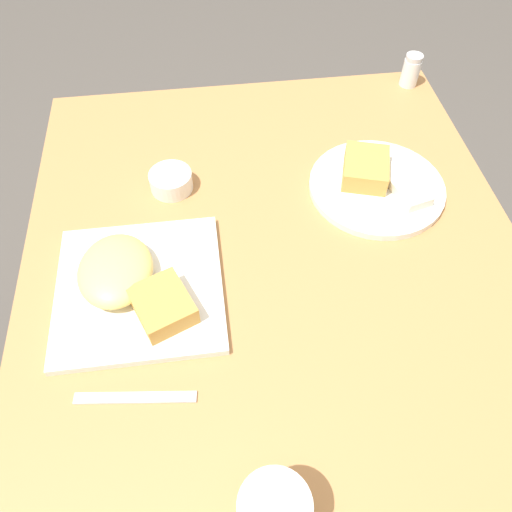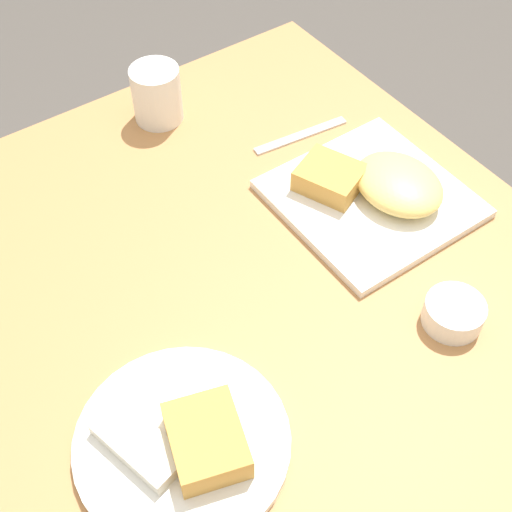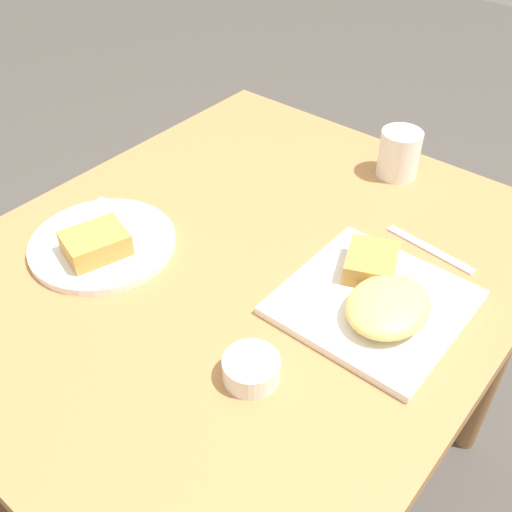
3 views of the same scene
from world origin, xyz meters
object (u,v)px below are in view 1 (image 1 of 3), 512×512
(plate_oval_far, at_px, (376,182))
(salt_shaker, at_px, (411,72))
(sauce_ramekin, at_px, (171,181))
(butter_knife, at_px, (135,398))
(plate_square_near, at_px, (133,283))

(plate_oval_far, height_order, salt_shaker, salt_shaker)
(plate_oval_far, bearing_deg, sauce_ramekin, -97.45)
(salt_shaker, xyz_separation_m, butter_knife, (0.69, -0.62, -0.03))
(plate_oval_far, relative_size, salt_shaker, 3.49)
(plate_oval_far, height_order, sauce_ramekin, plate_oval_far)
(sauce_ramekin, bearing_deg, salt_shaker, 116.14)
(salt_shaker, distance_m, butter_knife, 0.93)
(plate_square_near, relative_size, sauce_ramekin, 3.31)
(plate_square_near, distance_m, salt_shaker, 0.80)
(plate_oval_far, bearing_deg, plate_square_near, -68.26)
(salt_shaker, height_order, butter_knife, salt_shaker)
(sauce_ramekin, xyz_separation_m, butter_knife, (0.42, -0.06, -0.02))
(plate_oval_far, relative_size, sauce_ramekin, 3.18)
(plate_square_near, height_order, sauce_ramekin, plate_square_near)
(plate_square_near, xyz_separation_m, salt_shaker, (-0.51, 0.62, 0.01))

